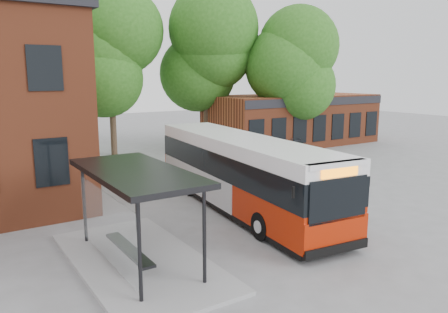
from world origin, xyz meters
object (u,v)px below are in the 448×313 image
bicycle_0 (246,154)px  bicycle_6 (298,150)px  bicycle_4 (265,152)px  bus_shelter (137,217)px  bicycle_7 (295,146)px  city_bus (241,173)px  bicycle_2 (244,153)px  bicycle_5 (279,152)px  bicycle_3 (256,151)px  bicycle_1 (235,153)px

bicycle_0 → bicycle_6: 3.89m
bicycle_0 → bicycle_4: bicycle_0 is taller
bus_shelter → bicycle_0: size_ratio=4.25×
bicycle_0 → bicycle_4: (1.49, -0.10, -0.00)m
bus_shelter → bicycle_7: bearing=34.7°
city_bus → bicycle_4: (7.90, 8.39, -1.09)m
bicycle_2 → bicycle_4: 1.42m
bicycle_5 → city_bus: bearing=128.5°
bicycle_0 → bicycle_3: bearing=-96.7°
bicycle_2 → bicycle_3: bearing=-124.5°
bicycle_1 → bicycle_3: bicycle_1 is taller
bus_shelter → bicycle_5: bearing=36.4°
bicycle_0 → bicycle_4: bearing=-114.6°
bicycle_0 → bicycle_1: size_ratio=1.04×
bicycle_7 → bicycle_3: bearing=92.5°
bicycle_6 → bicycle_1: bearing=78.9°
bicycle_6 → bicycle_3: bearing=73.9°
bicycle_2 → bicycle_3: size_ratio=1.03×
bus_shelter → bicycle_4: bus_shelter is taller
bus_shelter → bicycle_6: size_ratio=4.01×
bicycle_4 → bicycle_1: bearing=61.8°
bicycle_7 → bicycle_5: bearing=115.2°
city_bus → bicycle_2: (6.61, 8.97, -1.10)m
city_bus → bicycle_3: (7.44, 8.75, -1.05)m
bicycle_0 → bicycle_2: bearing=-43.3°
bicycle_6 → bicycle_7: size_ratio=0.94×
bicycle_2 → bicycle_1: bearing=72.1°
bicycle_1 → bicycle_6: size_ratio=0.91×
bicycle_2 → bicycle_5: 2.37m
bus_shelter → bicycle_1: (11.58, 11.74, -0.97)m
bicycle_5 → bicycle_6: size_ratio=0.85×
bicycle_4 → bicycle_6: (2.30, -0.75, 0.03)m
city_bus → bicycle_3: bearing=55.7°
bicycle_7 → bicycle_0: bearing=96.1°
bicycle_0 → bicycle_6: size_ratio=0.94×
bicycle_6 → bicycle_7: 1.24m
bicycle_7 → city_bus: bearing=132.3°
city_bus → bicycle_1: size_ratio=7.58×
bicycle_5 → bicycle_0: bearing=69.5°
bus_shelter → bicycle_6: 19.03m
bicycle_3 → bicycle_5: size_ratio=1.06×
bicycle_1 → bicycle_5: bicycle_1 is taller
bicycle_6 → bicycle_0: bearing=83.2°
bicycle_3 → bicycle_7: (3.43, -0.08, 0.08)m
city_bus → bicycle_4: city_bus is taller
bicycle_2 → city_bus: bearing=124.3°
bicycle_2 → bicycle_3: 0.87m
bicycle_4 → bicycle_7: bearing=-97.0°
bicycle_3 → bicycle_4: 0.58m
city_bus → bicycle_5: bearing=48.1°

